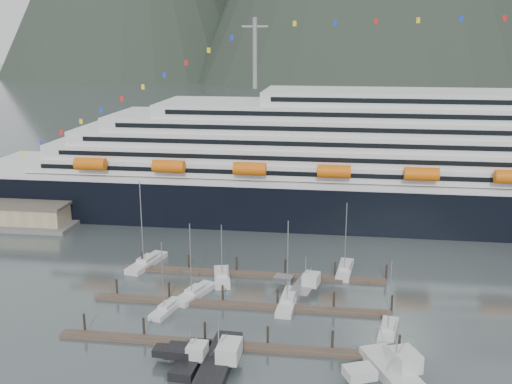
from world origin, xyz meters
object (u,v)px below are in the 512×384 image
sailboat_d (288,302)px  sailboat_f (222,277)px  cruise_ship (426,171)px  trawler_d (394,372)px  sailboat_g (345,270)px  sailboat_e (147,263)px  trawler_c (218,359)px  trawler_b (190,358)px  trawler_e (305,285)px  sailboat_h (388,331)px  sailboat_c (195,294)px  sailboat_a (167,309)px

sailboat_d → sailboat_f: size_ratio=1.36×
cruise_ship → sailboat_f: bearing=-133.9°
trawler_d → sailboat_g: bearing=-14.0°
sailboat_e → trawler_c: sailboat_e is taller
trawler_b → sailboat_f: bearing=6.2°
trawler_e → sailboat_h: bearing=-124.8°
sailboat_c → trawler_b: size_ratio=1.39×
cruise_ship → sailboat_a: 73.02m
sailboat_a → sailboat_g: bearing=-40.9°
sailboat_g → sailboat_e: bearing=98.7°
trawler_d → trawler_b: bearing=66.0°
sailboat_h → trawler_c: 25.90m
sailboat_e → sailboat_f: 16.20m
sailboat_g → trawler_c: sailboat_g is taller
trawler_e → sailboat_e: bearing=88.4°
sailboat_c → trawler_e: 18.72m
sailboat_d → trawler_d: sailboat_d is taller
cruise_ship → sailboat_c: (-43.13, -49.08, -11.62)m
cruise_ship → sailboat_c: cruise_ship is taller
sailboat_e → trawler_e: (30.37, -7.23, 0.40)m
sailboat_d → sailboat_e: 31.08m
sailboat_c → trawler_b: sailboat_c is taller
sailboat_f → trawler_e: size_ratio=1.03×
sailboat_e → trawler_d: 54.57m
sailboat_e → trawler_e: 31.22m
cruise_ship → sailboat_e: bearing=-146.4°
sailboat_c → sailboat_g: 28.61m
sailboat_e → trawler_b: sailboat_e is taller
cruise_ship → sailboat_e: 67.59m
sailboat_d → trawler_e: 6.48m
cruise_ship → trawler_c: bearing=-116.5°
trawler_e → sailboat_f: bearing=92.4°
sailboat_h → trawler_c: bearing=127.7°
cruise_ship → sailboat_e: cruise_ship is taller
sailboat_a → sailboat_c: (3.04, 6.28, 0.02)m
sailboat_c → sailboat_d: 15.78m
cruise_ship → sailboat_g: bearing=-117.6°
trawler_b → trawler_d: 26.54m
sailboat_c → sailboat_h: size_ratio=1.11×
sailboat_d → sailboat_f: (-12.62, 8.51, -0.02)m
sailboat_a → sailboat_d: 19.51m
trawler_d → trawler_e: trawler_d is taller
sailboat_h → trawler_d: (-0.14, -12.15, 0.56)m
trawler_d → sailboat_f: bearing=20.6°
sailboat_a → trawler_c: 18.42m
sailboat_c → sailboat_f: bearing=-2.3°
sailboat_g → trawler_b: 40.52m
sailboat_f → sailboat_h: (27.97, -16.27, -0.00)m
sailboat_f → sailboat_g: bearing=-86.2°
trawler_b → trawler_c: (3.78, -0.00, 0.10)m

